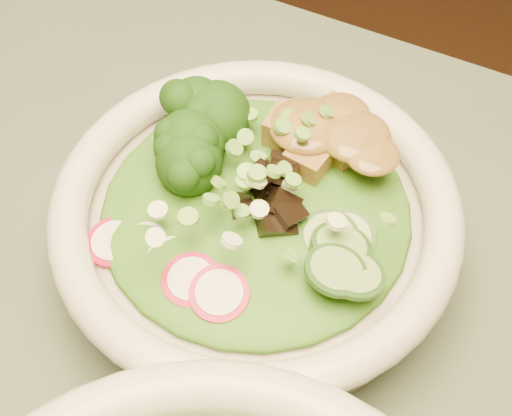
% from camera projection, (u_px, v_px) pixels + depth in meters
% --- Properties ---
extents(salad_bowl, '(0.26, 0.26, 0.07)m').
position_uv_depth(salad_bowl, '(256.00, 226.00, 0.46)').
color(salad_bowl, silver).
rests_on(salad_bowl, dining_table).
extents(lettuce_bed, '(0.19, 0.19, 0.02)m').
position_uv_depth(lettuce_bed, '(256.00, 207.00, 0.44)').
color(lettuce_bed, '#225D13').
rests_on(lettuce_bed, salad_bowl).
extents(broccoli_florets, '(0.08, 0.07, 0.04)m').
position_uv_depth(broccoli_florets, '(189.00, 141.00, 0.45)').
color(broccoli_florets, black).
rests_on(broccoli_florets, salad_bowl).
extents(radish_slices, '(0.11, 0.04, 0.02)m').
position_uv_depth(radish_slices, '(181.00, 267.00, 0.41)').
color(radish_slices, '#AA0D32').
rests_on(radish_slices, salad_bowl).
extents(cucumber_slices, '(0.07, 0.07, 0.03)m').
position_uv_depth(cucumber_slices, '(330.00, 259.00, 0.41)').
color(cucumber_slices, '#86A55C').
rests_on(cucumber_slices, salad_bowl).
extents(mushroom_heap, '(0.07, 0.07, 0.04)m').
position_uv_depth(mushroom_heap, '(270.00, 184.00, 0.44)').
color(mushroom_heap, black).
rests_on(mushroom_heap, salad_bowl).
extents(tofu_cubes, '(0.09, 0.06, 0.03)m').
position_uv_depth(tofu_cubes, '(325.00, 146.00, 0.46)').
color(tofu_cubes, olive).
rests_on(tofu_cubes, salad_bowl).
extents(peanut_sauce, '(0.07, 0.05, 0.02)m').
position_uv_depth(peanut_sauce, '(326.00, 133.00, 0.45)').
color(peanut_sauce, brown).
rests_on(peanut_sauce, tofu_cubes).
extents(scallion_garnish, '(0.18, 0.18, 0.02)m').
position_uv_depth(scallion_garnish, '(256.00, 185.00, 0.42)').
color(scallion_garnish, '#69AA3C').
rests_on(scallion_garnish, salad_bowl).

